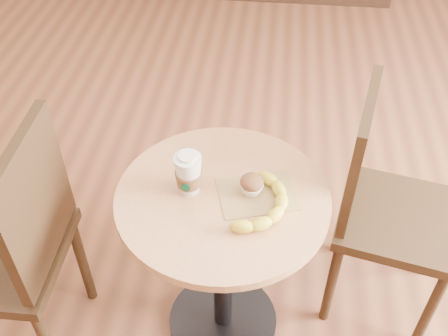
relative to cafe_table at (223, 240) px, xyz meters
name	(u,v)px	position (x,y,z in m)	size (l,w,h in m)	color
cafe_table	(223,240)	(0.00, 0.00, 0.00)	(0.69, 0.69, 0.75)	black
chair_left	(14,247)	(-0.69, -0.13, 0.03)	(0.45, 0.45, 1.01)	black
chair_right	(383,204)	(0.57, 0.22, 0.01)	(0.51, 0.51, 0.98)	black
kraft_bag	(257,194)	(0.11, 0.01, 0.22)	(0.24, 0.18, 0.00)	olive
coffee_cup	(188,175)	(-0.11, 0.01, 0.29)	(0.09, 0.09, 0.15)	silver
muffin	(252,185)	(0.09, 0.02, 0.26)	(0.08, 0.08, 0.07)	white
banana	(263,202)	(0.13, -0.04, 0.25)	(0.19, 0.29, 0.04)	gold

